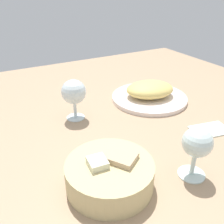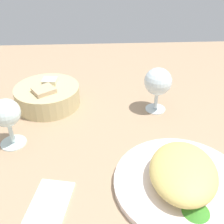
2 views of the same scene
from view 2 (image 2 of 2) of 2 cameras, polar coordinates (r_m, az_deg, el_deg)
The scene contains 8 objects.
ground_plane at distance 68.87cm, azimuth 1.52°, elevation -6.72°, with size 140.00×140.00×2.00cm, color tan.
plate at distance 59.19cm, azimuth 13.97°, elevation -14.04°, with size 27.10×27.10×1.40cm, color white.
omelette at distance 56.83cm, azimuth 14.42°, elevation -11.75°, with size 17.20×13.15×5.28cm, color #D9BE66.
lettuce_garnish at distance 53.82cm, azimuth 16.96°, elevation -18.49°, with size 5.02×5.02×1.68cm, color #3C8C2A.
bread_basket at distance 82.74cm, azimuth -13.10°, elevation 3.27°, with size 18.53×18.53×7.19cm.
wine_glass_near at distance 76.71cm, azimuth 9.40°, elevation 5.91°, with size 7.59×7.59×12.76cm.
wine_glass_far at distance 67.17cm, azimuth -20.81°, elevation -0.67°, with size 6.54×6.54×12.14cm.
folded_napkin at distance 56.14cm, azimuth -12.68°, elevation -17.68°, with size 11.00×7.00×0.80cm, color white.
Camera 2 is at (-52.49, 4.62, 43.35)cm, focal length 44.51 mm.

